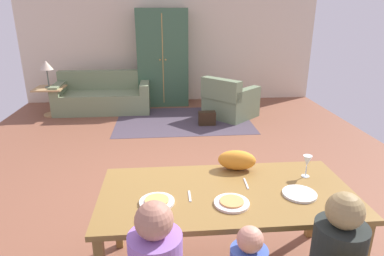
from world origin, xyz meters
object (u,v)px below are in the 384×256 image
object	(u,v)px
wine_glass	(307,162)
couch	(104,97)
armoire	(163,58)
cat	(237,160)
armchair	(229,102)
plate_near_man	(157,202)
table_lamp	(46,66)
side_table	(51,97)
handbag	(207,118)
plate_near_woman	(300,194)
dining_table	(227,199)
plate_near_child	(232,203)

from	to	relation	value
wine_glass	couch	xyz separation A→B (m)	(-2.42, 4.74, -0.59)
wine_glass	armoire	distance (m)	5.31
cat	couch	xyz separation A→B (m)	(-1.89, 4.56, -0.54)
couch	armchair	bearing A→B (deg)	-15.02
plate_near_man	armoire	distance (m)	5.49
wine_glass	table_lamp	xyz separation A→B (m)	(-3.44, 4.48, 0.12)
side_table	handbag	size ratio (longest dim) A/B	1.81
plate_near_man	table_lamp	size ratio (longest dim) A/B	0.46
plate_near_woman	cat	bearing A→B (deg)	129.14
dining_table	armoire	world-z (taller)	armoire
armoire	handbag	world-z (taller)	armoire
dining_table	armchair	world-z (taller)	armchair
cat	couch	bearing A→B (deg)	124.22
couch	plate_near_man	bearing A→B (deg)	-76.47
wine_glass	table_lamp	world-z (taller)	table_lamp
handbag	cat	bearing A→B (deg)	-93.27
plate_near_man	plate_near_woman	size ratio (longest dim) A/B	1.00
plate_near_man	side_table	bearing A→B (deg)	114.96
armoire	wine_glass	bearing A→B (deg)	-77.63
plate_near_woman	table_lamp	xyz separation A→B (m)	(-3.27, 4.76, 0.24)
side_table	table_lamp	distance (m)	0.63
plate_near_woman	wine_glass	distance (m)	0.35
plate_near_woman	armchair	size ratio (longest dim) A/B	0.21
wine_glass	handbag	size ratio (longest dim) A/B	0.58
armoire	handbag	size ratio (longest dim) A/B	6.56
plate_near_woman	armoire	xyz separation A→B (m)	(-0.98, 5.47, 0.28)
dining_table	plate_near_woman	xyz separation A→B (m)	(0.52, -0.10, 0.08)
plate_near_child	handbag	world-z (taller)	plate_near_child
handbag	dining_table	bearing A→B (deg)	-95.24
wine_glass	dining_table	bearing A→B (deg)	-165.31
plate_near_child	table_lamp	world-z (taller)	table_lamp
cat	couch	size ratio (longest dim) A/B	0.16
plate_near_man	cat	bearing A→B (deg)	35.45
plate_near_child	plate_near_woman	xyz separation A→B (m)	(0.52, 0.08, 0.00)
table_lamp	dining_table	bearing A→B (deg)	-59.46
plate_near_man	handbag	bearing A→B (deg)	77.37
plate_near_man	wine_glass	distance (m)	1.25
plate_near_woman	table_lamp	world-z (taller)	table_lamp
cat	handbag	xyz separation A→B (m)	(0.19, 3.40, -0.71)
plate_near_woman	table_lamp	bearing A→B (deg)	124.52
table_lamp	wine_glass	bearing A→B (deg)	-52.51
wine_glass	handbag	distance (m)	3.67
couch	armoire	world-z (taller)	armoire
cat	side_table	distance (m)	5.21
plate_near_woman	handbag	bearing A→B (deg)	92.67
cat	armoire	bearing A→B (deg)	108.58
plate_near_child	table_lamp	xyz separation A→B (m)	(-2.75, 4.84, 0.24)
armoire	armchair	bearing A→B (deg)	-41.21
plate_near_man	plate_near_child	bearing A→B (deg)	-6.53
side_table	table_lamp	bearing A→B (deg)	90.00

